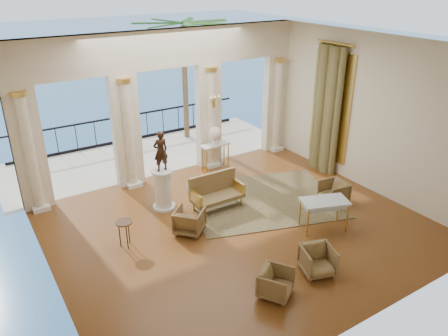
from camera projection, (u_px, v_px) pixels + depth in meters
floor at (239, 227)px, 11.20m from camera, size 9.00×9.00×0.00m
room_walls at (271, 134)px, 9.15m from camera, size 9.00×9.00×9.00m
arcade at (169, 95)px, 13.07m from camera, size 9.00×0.56×4.50m
terrace at (148, 155)px, 15.68m from camera, size 10.00×3.60×0.10m
balustrade at (131, 130)px, 16.72m from camera, size 9.00×0.06×1.03m
palm_tree at (183, 29)px, 15.56m from camera, size 2.00×2.00×4.50m
curtain at (326, 110)px, 13.61m from camera, size 0.33×1.40×4.09m
window_frame at (331, 107)px, 13.66m from camera, size 0.04×1.60×3.40m
wall_sconce at (214, 102)px, 13.66m from camera, size 0.30×0.11×0.33m
rug at (264, 200)px, 12.50m from camera, size 4.83×4.25×0.02m
armchair_a at (276, 282)px, 8.72m from camera, size 0.85×0.84×0.65m
armchair_b at (318, 259)px, 9.37m from camera, size 0.83×0.80×0.69m
armchair_c at (334, 191)px, 12.25m from camera, size 0.71×0.75×0.70m
armchair_d at (189, 219)px, 10.85m from camera, size 0.93×0.93×0.70m
settee at (216, 191)px, 11.97m from camera, size 1.45×0.63×0.96m
game_table at (325, 203)px, 10.86m from camera, size 1.30×0.99×0.79m
pedestal at (163, 190)px, 11.86m from camera, size 0.63×0.63×1.15m
statue at (161, 151)px, 11.38m from camera, size 0.41×0.27×1.10m
console_table at (215, 148)px, 14.11m from camera, size 0.97×0.43×0.90m
urn at (215, 134)px, 13.91m from camera, size 0.43×0.43×0.57m
side_table at (124, 225)px, 10.19m from camera, size 0.41×0.41×0.67m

